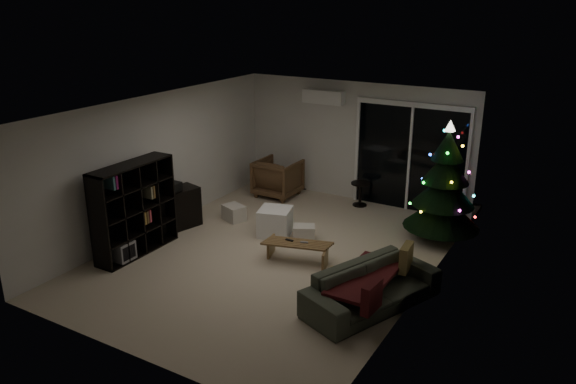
{
  "coord_description": "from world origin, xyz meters",
  "views": [
    {
      "loc": [
        4.53,
        -7.28,
        4.11
      ],
      "look_at": [
        0.1,
        0.3,
        1.05
      ],
      "focal_mm": 35.0,
      "sensor_mm": 36.0,
      "label": 1
    }
  ],
  "objects_px": {
    "coffee_table": "(297,252)",
    "christmas_tree": "(445,182)",
    "sofa": "(372,287)",
    "bookshelf": "(126,207)",
    "armchair": "(278,178)",
    "media_cabinet": "(168,211)"
  },
  "relations": [
    {
      "from": "coffee_table",
      "to": "christmas_tree",
      "type": "relative_size",
      "value": 0.5
    },
    {
      "from": "bookshelf",
      "to": "armchair",
      "type": "height_order",
      "value": "bookshelf"
    },
    {
      "from": "armchair",
      "to": "christmas_tree",
      "type": "height_order",
      "value": "christmas_tree"
    },
    {
      "from": "armchair",
      "to": "christmas_tree",
      "type": "xyz_separation_m",
      "value": [
        3.72,
        -0.53,
        0.67
      ]
    },
    {
      "from": "bookshelf",
      "to": "sofa",
      "type": "height_order",
      "value": "bookshelf"
    },
    {
      "from": "sofa",
      "to": "coffee_table",
      "type": "distance_m",
      "value": 1.74
    },
    {
      "from": "bookshelf",
      "to": "coffee_table",
      "type": "distance_m",
      "value": 2.97
    },
    {
      "from": "bookshelf",
      "to": "sofa",
      "type": "xyz_separation_m",
      "value": [
        4.3,
        0.34,
        -0.48
      ]
    },
    {
      "from": "media_cabinet",
      "to": "armchair",
      "type": "xyz_separation_m",
      "value": [
        0.75,
        2.66,
        0.03
      ]
    },
    {
      "from": "media_cabinet",
      "to": "armchair",
      "type": "distance_m",
      "value": 2.76
    },
    {
      "from": "bookshelf",
      "to": "armchair",
      "type": "distance_m",
      "value": 3.76
    },
    {
      "from": "sofa",
      "to": "coffee_table",
      "type": "bearing_deg",
      "value": 88.27
    },
    {
      "from": "sofa",
      "to": "christmas_tree",
      "type": "bearing_deg",
      "value": 18.72
    },
    {
      "from": "bookshelf",
      "to": "coffee_table",
      "type": "bearing_deg",
      "value": 45.73
    },
    {
      "from": "christmas_tree",
      "to": "coffee_table",
      "type": "bearing_deg",
      "value": -130.23
    },
    {
      "from": "coffee_table",
      "to": "christmas_tree",
      "type": "distance_m",
      "value": 2.87
    },
    {
      "from": "coffee_table",
      "to": "media_cabinet",
      "type": "bearing_deg",
      "value": 165.23
    },
    {
      "from": "coffee_table",
      "to": "sofa",
      "type": "bearing_deg",
      "value": -39.72
    },
    {
      "from": "sofa",
      "to": "coffee_table",
      "type": "height_order",
      "value": "sofa"
    },
    {
      "from": "media_cabinet",
      "to": "sofa",
      "type": "height_order",
      "value": "media_cabinet"
    },
    {
      "from": "bookshelf",
      "to": "armchair",
      "type": "relative_size",
      "value": 1.76
    },
    {
      "from": "coffee_table",
      "to": "christmas_tree",
      "type": "xyz_separation_m",
      "value": [
        1.76,
        2.08,
        0.91
      ]
    }
  ]
}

